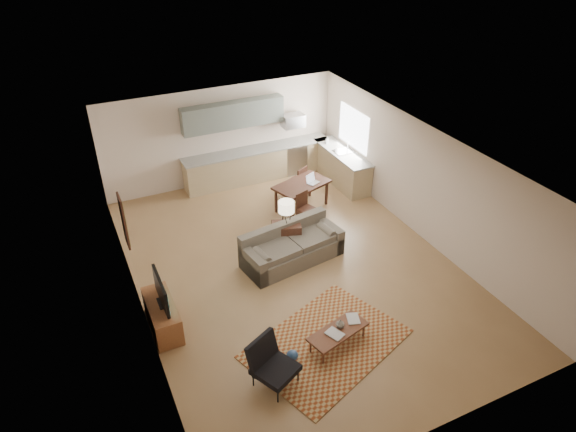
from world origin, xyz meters
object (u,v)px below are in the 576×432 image
tv_credenza (162,316)px  dining_table (302,196)px  armchair (276,366)px  console_table (286,238)px  sofa (292,245)px  coffee_table (338,337)px

tv_credenza → dining_table: (4.26, 2.77, 0.07)m
armchair → console_table: 3.75m
sofa → tv_credenza: 3.19m
coffee_table → armchair: bearing=178.6°
console_table → tv_credenza: bearing=-140.7°
coffee_table → console_table: 3.03m
dining_table → console_table: bearing=-145.0°
sofa → armchair: 3.40m
dining_table → tv_credenza: bearing=-165.1°
armchair → console_table: size_ratio=1.15×
console_table → dining_table: bearing=70.9°
sofa → armchair: bearing=-129.3°
sofa → console_table: size_ratio=3.17×
coffee_table → tv_credenza: 3.24m
sofa → dining_table: (1.19, 1.93, -0.05)m
tv_credenza → console_table: size_ratio=1.69×
sofa → armchair: armchair is taller
dining_table → armchair: bearing=-139.0°
coffee_table → dining_table: 4.80m
armchair → tv_credenza: armchair is taller
sofa → tv_credenza: sofa is taller
coffee_table → armchair: armchair is taller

